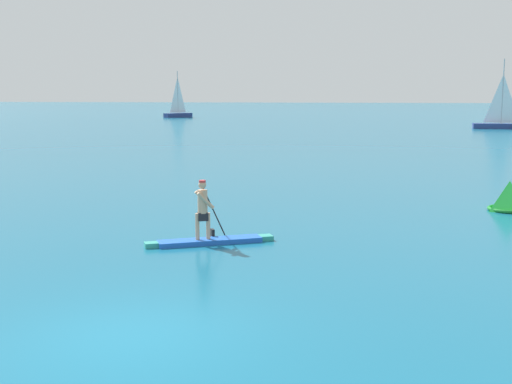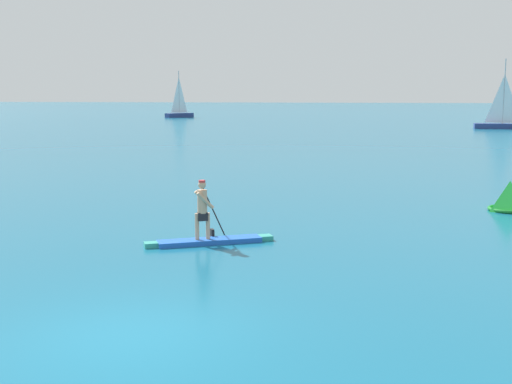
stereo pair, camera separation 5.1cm
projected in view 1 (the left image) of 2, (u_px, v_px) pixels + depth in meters
The scene contains 5 objects.
ground at pixel (131, 336), 11.38m from camera, with size 440.00×440.00×0.00m, color #145B7A.
paddleboarder_mid_center at pixel (208, 231), 18.19m from camera, with size 3.32×1.78×1.73m.
race_marker_buoy at pixel (509, 198), 23.17m from camera, with size 1.56×1.56×1.03m.
sailboat_left_horizon at pixel (178, 111), 102.89m from camera, with size 3.95×4.05×6.94m.
sailboat_right_horizon at pixel (501, 121), 72.53m from camera, with size 5.86×1.85×7.37m.
Camera 1 is at (3.57, -10.51, 4.07)m, focal length 47.74 mm.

